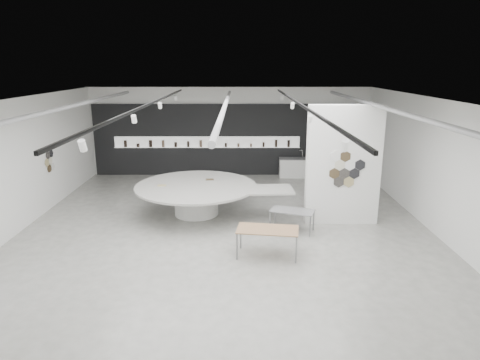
{
  "coord_description": "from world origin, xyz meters",
  "views": [
    {
      "loc": [
        0.39,
        -11.42,
        4.71
      ],
      "look_at": [
        0.41,
        1.2,
        1.3
      ],
      "focal_mm": 32.0,
      "sensor_mm": 36.0,
      "label": 1
    }
  ],
  "objects_px": {
    "sample_table_wood": "(268,231)",
    "kitchen_counter": "(296,168)",
    "sample_table_stone": "(292,212)",
    "partition_column": "(343,166)",
    "display_island": "(199,195)"
  },
  "relations": [
    {
      "from": "sample_table_stone",
      "to": "partition_column",
      "type": "bearing_deg",
      "value": 24.51
    },
    {
      "from": "kitchen_counter",
      "to": "display_island",
      "type": "bearing_deg",
      "value": -127.3
    },
    {
      "from": "display_island",
      "to": "sample_table_wood",
      "type": "xyz_separation_m",
      "value": [
        2.02,
        -3.11,
        0.02
      ]
    },
    {
      "from": "partition_column",
      "to": "display_island",
      "type": "height_order",
      "value": "partition_column"
    },
    {
      "from": "partition_column",
      "to": "sample_table_wood",
      "type": "bearing_deg",
      "value": -135.17
    },
    {
      "from": "partition_column",
      "to": "sample_table_stone",
      "type": "xyz_separation_m",
      "value": [
        -1.57,
        -0.72,
        -1.22
      ]
    },
    {
      "from": "sample_table_stone",
      "to": "sample_table_wood",
      "type": "bearing_deg",
      "value": -116.34
    },
    {
      "from": "display_island",
      "to": "sample_table_wood",
      "type": "relative_size",
      "value": 3.14
    },
    {
      "from": "partition_column",
      "to": "sample_table_wood",
      "type": "relative_size",
      "value": 2.21
    },
    {
      "from": "sample_table_wood",
      "to": "kitchen_counter",
      "type": "bearing_deg",
      "value": 77.53
    },
    {
      "from": "display_island",
      "to": "kitchen_counter",
      "type": "relative_size",
      "value": 3.49
    },
    {
      "from": "partition_column",
      "to": "kitchen_counter",
      "type": "distance_m",
      "value": 5.72
    },
    {
      "from": "partition_column",
      "to": "sample_table_stone",
      "type": "relative_size",
      "value": 2.62
    },
    {
      "from": "partition_column",
      "to": "display_island",
      "type": "relative_size",
      "value": 0.7
    },
    {
      "from": "sample_table_wood",
      "to": "sample_table_stone",
      "type": "xyz_separation_m",
      "value": [
        0.82,
        1.67,
        -0.09
      ]
    }
  ]
}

